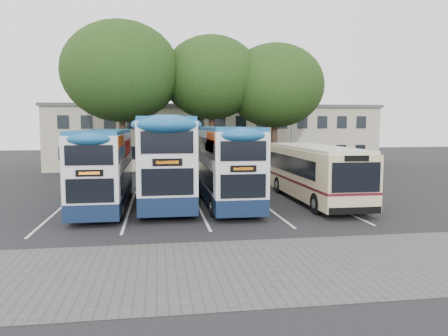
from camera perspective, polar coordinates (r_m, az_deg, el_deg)
ground at (r=18.86m, az=9.57°, el=-7.46°), size 120.00×120.00×0.00m
paving_strip at (r=13.68m, az=8.14°, el=-12.51°), size 40.00×6.00×0.01m
bay_lines at (r=22.92m, az=-3.41°, el=-5.03°), size 14.12×11.00×0.01m
depot_building at (r=44.81m, az=-1.27°, el=4.26°), size 32.40×8.40×6.20m
lamp_post at (r=39.23m, az=8.87°, el=6.81°), size 0.25×1.05×9.06m
tree_left at (r=33.98m, az=-13.29°, el=12.12°), size 8.78×8.78×11.91m
tree_mid at (r=34.94m, az=-1.63°, el=11.69°), size 7.68×7.68×11.21m
tree_right at (r=35.61m, az=6.65°, el=10.60°), size 7.84×7.84×10.69m
bus_dd_left at (r=23.21m, az=-15.42°, el=0.38°), size 2.33×9.59×3.99m
bus_dd_mid at (r=24.16m, az=-7.71°, el=1.56°), size 2.69×11.11×4.63m
bus_dd_right at (r=23.46m, az=0.15°, el=0.84°), size 2.41×9.94×4.14m
bus_single at (r=24.88m, az=11.66°, el=-0.25°), size 2.63×10.32×3.08m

